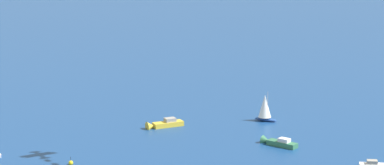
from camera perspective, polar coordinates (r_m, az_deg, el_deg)
motorboat_offshore at (r=204.61m, az=6.13°, el=-4.28°), size 3.79×10.08×2.86m
motorboat_ahead at (r=220.77m, az=-2.08°, el=-3.00°), size 10.90×5.99×3.07m
sailboat_outer_ring_a at (r=227.45m, az=5.23°, el=-1.79°), size 4.61×6.88×8.56m
marker_buoy at (r=190.59m, az=-8.65°, el=-5.69°), size 1.10×1.10×2.10m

